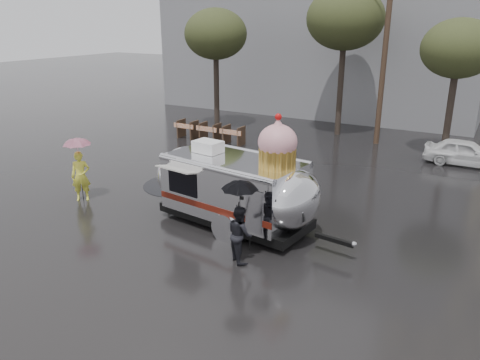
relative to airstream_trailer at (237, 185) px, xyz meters
The scene contains 14 objects.
ground 2.17m from the airstream_trailer, 136.75° to the right, with size 120.00×120.00×0.00m, color black.
puddles 3.93m from the airstream_trailer, 134.45° to the left, with size 6.11×4.09×0.01m.
grey_building 23.99m from the airstream_trailer, 102.88° to the left, with size 22.00×12.00×13.00m, color slate.
utility_pole 13.31m from the airstream_trailer, 84.33° to the left, with size 1.60×0.28×9.00m.
tree_left 15.00m from the airstream_trailer, 124.76° to the left, with size 3.64×3.64×6.95m.
tree_mid 14.76m from the airstream_trailer, 95.05° to the left, with size 4.20×4.20×8.03m.
tree_right 13.29m from the airstream_trailer, 68.05° to the left, with size 3.36×3.36×6.42m.
barricade_row 11.15m from the airstream_trailer, 127.55° to the left, with size 4.30×0.80×1.00m.
airstream_trailer is the anchor object (origin of this frame).
person_left 6.18m from the airstream_trailer, behind, with size 0.66×0.44×1.84m, color #ECEC44.
umbrella_pink 6.19m from the airstream_trailer, behind, with size 1.23×1.23×2.39m.
person_right 2.41m from the airstream_trailer, 57.94° to the right, with size 0.77×0.43×1.61m, color black.
umbrella_black 2.41m from the airstream_trailer, 57.94° to the right, with size 1.22×1.22×2.38m.
tripod 1.56m from the airstream_trailer, 54.00° to the right, with size 0.63×0.65×1.62m.
Camera 1 is at (8.19, -10.92, 6.40)m, focal length 35.00 mm.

